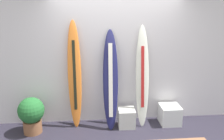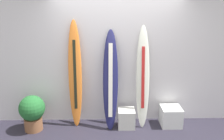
{
  "view_description": "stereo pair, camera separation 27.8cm",
  "coord_description": "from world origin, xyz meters",
  "px_view_note": "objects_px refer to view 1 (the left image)",
  "views": [
    {
      "loc": [
        -0.49,
        -3.35,
        2.39
      ],
      "look_at": [
        -0.11,
        0.95,
        1.15
      ],
      "focal_mm": 38.37,
      "sensor_mm": 36.0,
      "label": 1
    },
    {
      "loc": [
        -0.21,
        -3.37,
        2.39
      ],
      "look_at": [
        -0.11,
        0.95,
        1.15
      ],
      "focal_mm": 38.37,
      "sensor_mm": 36.0,
      "label": 2
    }
  ],
  "objects_px": {
    "surfboard_sunset": "(75,76)",
    "surfboard_ivory": "(142,77)",
    "display_block_center": "(170,115)",
    "potted_plant": "(31,114)",
    "surfboard_navy": "(110,81)",
    "display_block_left": "(127,118)"
  },
  "relations": [
    {
      "from": "surfboard_navy",
      "to": "display_block_center",
      "type": "xyz_separation_m",
      "value": [
        1.2,
        -0.01,
        -0.75
      ]
    },
    {
      "from": "surfboard_ivory",
      "to": "surfboard_sunset",
      "type": "bearing_deg",
      "value": 178.45
    },
    {
      "from": "potted_plant",
      "to": "display_block_center",
      "type": "bearing_deg",
      "value": 2.69
    },
    {
      "from": "surfboard_navy",
      "to": "display_block_left",
      "type": "height_order",
      "value": "surfboard_navy"
    },
    {
      "from": "surfboard_sunset",
      "to": "potted_plant",
      "type": "bearing_deg",
      "value": -164.74
    },
    {
      "from": "surfboard_navy",
      "to": "display_block_center",
      "type": "height_order",
      "value": "surfboard_navy"
    },
    {
      "from": "surfboard_ivory",
      "to": "display_block_center",
      "type": "xyz_separation_m",
      "value": [
        0.58,
        -0.06,
        -0.8
      ]
    },
    {
      "from": "surfboard_sunset",
      "to": "potted_plant",
      "type": "distance_m",
      "value": 1.05
    },
    {
      "from": "display_block_left",
      "to": "potted_plant",
      "type": "relative_size",
      "value": 0.52
    },
    {
      "from": "display_block_center",
      "to": "potted_plant",
      "type": "height_order",
      "value": "potted_plant"
    },
    {
      "from": "surfboard_ivory",
      "to": "potted_plant",
      "type": "xyz_separation_m",
      "value": [
        -2.11,
        -0.19,
        -0.6
      ]
    },
    {
      "from": "surfboard_sunset",
      "to": "surfboard_ivory",
      "type": "relative_size",
      "value": 1.05
    },
    {
      "from": "potted_plant",
      "to": "display_block_left",
      "type": "bearing_deg",
      "value": 2.38
    },
    {
      "from": "surfboard_ivory",
      "to": "display_block_center",
      "type": "bearing_deg",
      "value": -5.85
    },
    {
      "from": "surfboard_sunset",
      "to": "display_block_center",
      "type": "distance_m",
      "value": 2.06
    },
    {
      "from": "surfboard_sunset",
      "to": "display_block_center",
      "type": "relative_size",
      "value": 5.28
    },
    {
      "from": "display_block_left",
      "to": "potted_plant",
      "type": "xyz_separation_m",
      "value": [
        -1.8,
        -0.07,
        0.21
      ]
    },
    {
      "from": "display_block_center",
      "to": "potted_plant",
      "type": "bearing_deg",
      "value": -177.31
    },
    {
      "from": "surfboard_ivory",
      "to": "display_block_left",
      "type": "distance_m",
      "value": 0.87
    },
    {
      "from": "surfboard_navy",
      "to": "potted_plant",
      "type": "xyz_separation_m",
      "value": [
        -1.49,
        -0.14,
        -0.55
      ]
    },
    {
      "from": "surfboard_sunset",
      "to": "surfboard_navy",
      "type": "distance_m",
      "value": 0.69
    },
    {
      "from": "display_block_left",
      "to": "display_block_center",
      "type": "xyz_separation_m",
      "value": [
        0.89,
        0.05,
        0.01
      ]
    }
  ]
}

